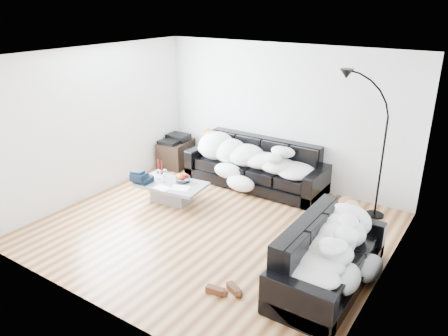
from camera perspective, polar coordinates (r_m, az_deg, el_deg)
The scene contains 24 objects.
ground at distance 6.82m, azimuth -1.42°, elevation -7.82°, with size 5.00×5.00×0.00m, color brown.
wall_back at distance 8.16m, azimuth 7.70°, elevation 6.77°, with size 5.00×0.02×2.60m, color silver.
wall_left at distance 7.95m, azimuth -16.49°, elevation 5.69°, with size 0.02×4.50×2.60m, color silver.
wall_right at distance 5.35m, azimuth 20.94°, elevation -2.40°, with size 0.02×4.50×2.60m, color silver.
ceiling at distance 6.00m, azimuth -1.65°, elevation 14.40°, with size 5.00×5.00×0.00m, color white.
sofa_back at distance 8.15m, azimuth 4.07°, elevation 0.50°, with size 2.65×0.92×0.87m, color black.
sofa_right at distance 5.57m, azimuth 13.59°, elevation -10.98°, with size 1.99×0.85×0.80m, color black.
sleeper_back at distance 8.03m, azimuth 3.93°, elevation 1.80°, with size 2.25×0.78×0.45m, color white, non-canonical shape.
sleeper_right at distance 5.45m, azimuth 13.80°, elevation -8.97°, with size 1.70×0.72×0.42m, color white, non-canonical shape.
teal_cushion at distance 5.95m, azimuth 15.46°, elevation -5.47°, with size 0.36×0.30×0.20m, color #0D495B.
coffee_table at distance 7.65m, azimuth -6.88°, elevation -3.16°, with size 1.18×0.69×0.34m, color #939699.
fruit_bowl at distance 7.58m, azimuth -5.40°, elevation -1.27°, with size 0.26×0.26×0.16m, color white.
wine_glass_a at distance 7.77m, azimuth -7.72°, elevation -0.74°, with size 0.07×0.07×0.17m, color white.
wine_glass_b at distance 7.74m, azimuth -8.52°, elevation -0.82°, with size 0.08×0.08×0.19m, color white.
wine_glass_c at distance 7.58m, azimuth -7.72°, elevation -1.28°, with size 0.08×0.08×0.18m, color white.
candle_left at distance 7.98m, azimuth -8.57°, elevation 0.19°, with size 0.05×0.05×0.27m, color maroon.
candle_right at distance 7.95m, azimuth -8.13°, elevation 0.07°, with size 0.05×0.05×0.25m, color maroon.
newspaper_a at distance 7.37m, azimuth -5.75°, elevation -2.60°, with size 0.31×0.24×0.01m, color silver.
newspaper_b at distance 7.41m, azimuth -8.10°, elevation -2.57°, with size 0.27×0.19×0.01m, color silver.
navy_jacket at distance 7.62m, azimuth -10.81°, elevation -0.76°, with size 0.34×0.28×0.17m, color black, non-canonical shape.
shoes at distance 5.46m, azimuth 0.01°, elevation -15.58°, with size 0.40×0.29×0.09m, color #472311, non-canonical shape.
av_cabinet at distance 9.26m, azimuth -6.29°, elevation 1.92°, with size 0.53×0.77×0.53m, color black.
stereo at distance 9.16m, azimuth -6.38°, elevation 3.87°, with size 0.44×0.34×0.13m, color black.
floor_lamp at distance 7.21m, azimuth 19.99°, elevation 1.36°, with size 0.74×0.30×2.04m, color black, non-canonical shape.
Camera 1 is at (3.46, -4.86, 3.32)m, focal length 35.00 mm.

